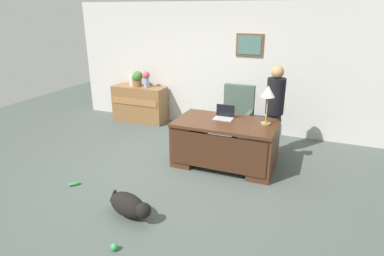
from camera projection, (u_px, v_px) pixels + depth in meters
name	position (u px, v px, depth m)	size (l,w,h in m)	color
ground_plane	(168.00, 175.00, 5.31)	(12.00, 12.00, 0.00)	#4C5651
back_wall	(220.00, 67.00, 7.11)	(7.00, 0.16, 2.70)	silver
desk	(225.00, 142.00, 5.50)	(1.67, 0.96, 0.78)	#4C2B19
credenza	(140.00, 104.00, 7.79)	(1.27, 0.50, 0.84)	olive
armchair	(236.00, 119.00, 6.43)	(0.60, 0.59, 1.16)	#475B4C
person_standing	(274.00, 110.00, 5.81)	(0.32, 0.32, 1.63)	#262323
dog_lying	(130.00, 205.00, 4.20)	(0.74, 0.46, 0.30)	black
laptop	(224.00, 115.00, 5.56)	(0.32, 0.22, 0.22)	#B2B5BA
desk_lamp	(268.00, 94.00, 5.12)	(0.22, 0.22, 0.63)	#9E8447
vase_with_flowers	(146.00, 78.00, 7.50)	(0.17, 0.17, 0.37)	#949CCD
vase_empty	(132.00, 80.00, 7.66)	(0.13, 0.13, 0.26)	silver
potted_plant	(138.00, 78.00, 7.59)	(0.24, 0.24, 0.36)	brown
dog_toy_ball	(114.00, 247.00, 3.63)	(0.08, 0.08, 0.08)	green
dog_toy_bone	(75.00, 184.00, 4.98)	(0.19, 0.05, 0.05)	green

